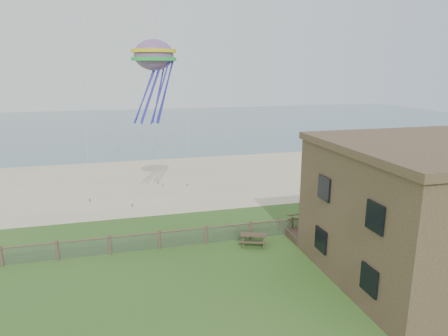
{
  "coord_description": "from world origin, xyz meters",
  "views": [
    {
      "loc": [
        -4.99,
        -17.51,
        10.98
      ],
      "look_at": [
        1.72,
        8.0,
        4.48
      ],
      "focal_mm": 32.0,
      "sensor_mm": 36.0,
      "label": 1
    }
  ],
  "objects": [
    {
      "name": "ground",
      "position": [
        0.0,
        0.0,
        0.0
      ],
      "size": [
        160.0,
        160.0,
        0.0
      ],
      "primitive_type": "plane",
      "color": "#2F531C",
      "rests_on": "ground"
    },
    {
      "name": "sand_beach",
      "position": [
        0.0,
        22.0,
        0.0
      ],
      "size": [
        72.0,
        20.0,
        0.02
      ],
      "primitive_type": "cube",
      "color": "#C0AC8A",
      "rests_on": "ground"
    },
    {
      "name": "ocean",
      "position": [
        0.0,
        66.0,
        0.0
      ],
      "size": [
        160.0,
        68.0,
        0.02
      ],
      "primitive_type": "cube",
      "color": "slate",
      "rests_on": "ground"
    },
    {
      "name": "chainlink_fence",
      "position": [
        0.0,
        6.0,
        0.55
      ],
      "size": [
        36.2,
        0.2,
        1.25
      ],
      "primitive_type": null,
      "color": "brown",
      "rests_on": "ground"
    },
    {
      "name": "motel_deck",
      "position": [
        13.0,
        5.0,
        0.25
      ],
      "size": [
        15.0,
        2.0,
        0.5
      ],
      "primitive_type": "cube",
      "color": "#4F3A2D",
      "rests_on": "ground"
    },
    {
      "name": "picnic_table",
      "position": [
        2.88,
        5.0,
        0.35
      ],
      "size": [
        1.98,
        1.75,
        0.7
      ],
      "primitive_type": null,
      "rotation": [
        0.0,
        0.0,
        -0.36
      ],
      "color": "#4F3A2D",
      "rests_on": "ground"
    },
    {
      "name": "octopus_kite",
      "position": [
        -2.39,
        11.62,
        10.33
      ],
      "size": [
        3.73,
        3.21,
        6.45
      ],
      "primitive_type": null,
      "rotation": [
        0.0,
        0.0,
        0.38
      ],
      "color": "orange"
    }
  ]
}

